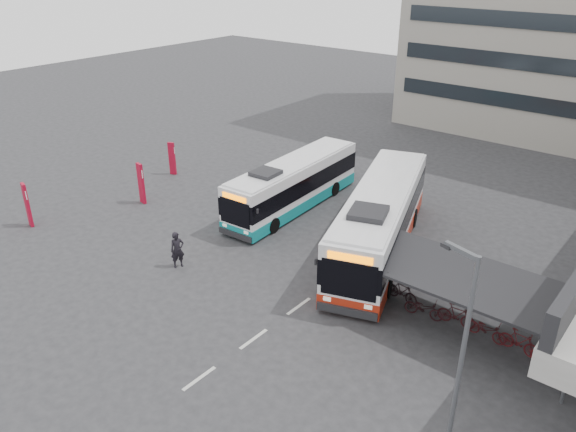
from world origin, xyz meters
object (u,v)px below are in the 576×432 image
Objects in this scene: bus_main at (380,221)px; lamp_post at (460,351)px; pedestrian at (177,250)px; bus_teal at (293,185)px.

bus_main is 13.45m from lamp_post.
bus_main is at bearing -18.18° from pedestrian.
bus_teal is at bearing 159.10° from lamp_post.
bus_teal is at bearing 24.00° from pedestrian.
pedestrian is at bearing -151.25° from bus_main.
bus_teal is 5.79× the size of pedestrian.
bus_teal is (-6.94, 1.56, -0.27)m from bus_main.
bus_teal is at bearing 148.24° from bus_main.
bus_main reaches higher than pedestrian.
pedestrian is at bearing -172.89° from lamp_post.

